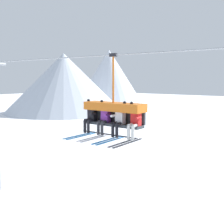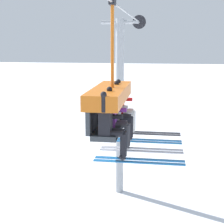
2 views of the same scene
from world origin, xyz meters
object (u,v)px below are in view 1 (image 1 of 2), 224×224
Objects in this scene: skier_purple at (104,118)px; skier_red at (134,121)px; chairlift_chair at (114,110)px; skier_white at (118,119)px; skier_black at (90,116)px.

skier_red is (1.34, 0.00, 0.00)m from skier_purple.
skier_red is at bearing -12.11° from chairlift_chair.
chairlift_chair is 0.49m from skier_white.
chairlift_chair is 1.07m from skier_black.
chairlift_chair is 0.49m from skier_purple.
skier_white is at bearing 0.00° from skier_black.
chairlift_chair is 1.73× the size of skier_white.
chairlift_chair reaches higher than skier_red.
skier_black is 1.34m from skier_white.
skier_white is 1.00× the size of skier_red.
skier_purple and skier_red have the same top height.
chairlift_chair reaches higher than skier_black.
chairlift_chair is 1.73× the size of skier_purple.
skier_red is at bearing 0.00° from skier_purple.
skier_purple and skier_white have the same top height.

